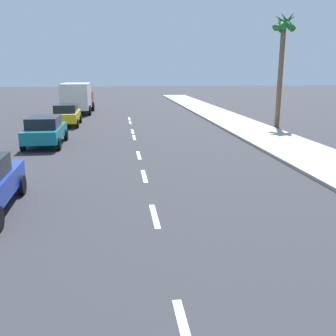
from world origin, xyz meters
The scene contains 14 objects.
ground_plane centered at (0.00, 20.00, 0.00)m, with size 160.00×160.00×0.00m, color #2D2D33.
sidewalk_strip centered at (7.99, 22.00, 0.07)m, with size 3.60×80.00×0.14m, color #9E998E.
lane_stripe_2 centered at (0.00, 6.38, 0.00)m, with size 0.16×1.80×0.01m, color white.
lane_stripe_3 centered at (0.00, 11.31, 0.00)m, with size 0.16×1.80×0.01m, color white.
lane_stripe_4 centered at (0.00, 15.46, 0.00)m, with size 0.16×1.80×0.01m, color white.
lane_stripe_5 centered at (0.00, 19.16, 0.00)m, with size 0.16×1.80×0.01m, color white.
lane_stripe_6 centered at (0.00, 24.19, 0.00)m, with size 0.16×1.80×0.01m, color white.
lane_stripe_7 centered at (0.00, 26.49, 0.00)m, with size 0.16×1.80×0.01m, color white.
lane_stripe_8 centered at (0.00, 31.10, 0.00)m, with size 0.16×1.80×0.01m, color white.
lane_stripe_9 centered at (0.00, 33.41, 0.00)m, with size 0.16×1.80×0.01m, color white.
parked_car_teal centered at (-4.85, 22.30, 0.84)m, with size 1.95×4.22×1.57m.
parked_car_yellow centered at (-4.67, 29.92, 0.84)m, with size 1.95×4.13×1.57m.
delivery_truck centered at (-4.65, 38.16, 1.50)m, with size 2.77×6.28×2.80m.
palm_tree_far centered at (10.33, 27.14, 6.03)m, with size 1.75×1.77×7.82m.
Camera 1 is at (-0.92, 1.47, 3.95)m, focal length 40.35 mm.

